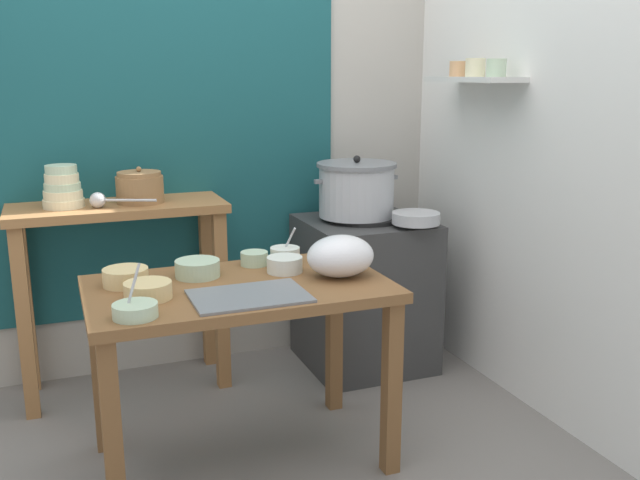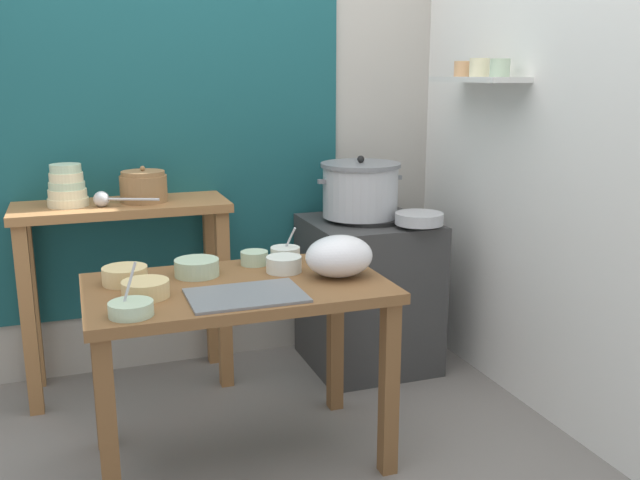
{
  "view_description": "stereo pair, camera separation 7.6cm",
  "coord_description": "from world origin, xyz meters",
  "px_view_note": "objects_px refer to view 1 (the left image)",
  "views": [
    {
      "loc": [
        -0.6,
        -2.41,
        1.48
      ],
      "look_at": [
        0.4,
        0.15,
        0.82
      ],
      "focal_mm": 39.2,
      "sensor_mm": 36.0,
      "label": 1
    },
    {
      "loc": [
        -0.53,
        -2.44,
        1.48
      ],
      "look_at": [
        0.4,
        0.15,
        0.82
      ],
      "focal_mm": 39.2,
      "sensor_mm": 36.0,
      "label": 2
    }
  ],
  "objects_px": {
    "stove_block": "(364,292)",
    "wide_pan": "(416,218)",
    "prep_bowl_3": "(285,264)",
    "serving_tray": "(249,296)",
    "prep_bowl_5": "(135,310)",
    "steamer_pot": "(356,189)",
    "ladle": "(101,200)",
    "plastic_bag": "(340,256)",
    "prep_table": "(239,312)",
    "back_shelf_table": "(121,251)",
    "prep_bowl_6": "(254,258)",
    "clay_pot": "(140,187)",
    "prep_bowl_2": "(148,290)",
    "bowl_stack_enamel": "(63,189)",
    "prep_bowl_1": "(285,254)",
    "prep_bowl_0": "(197,268)",
    "prep_bowl_4": "(126,276)"
  },
  "relations": [
    {
      "from": "prep_bowl_4",
      "to": "prep_bowl_6",
      "type": "bearing_deg",
      "value": 10.67
    },
    {
      "from": "bowl_stack_enamel",
      "to": "back_shelf_table",
      "type": "bearing_deg",
      "value": -0.21
    },
    {
      "from": "steamer_pot",
      "to": "ladle",
      "type": "relative_size",
      "value": 1.6
    },
    {
      "from": "prep_table",
      "to": "prep_bowl_0",
      "type": "xyz_separation_m",
      "value": [
        -0.12,
        0.15,
        0.15
      ]
    },
    {
      "from": "plastic_bag",
      "to": "steamer_pot",
      "type": "bearing_deg",
      "value": 61.88
    },
    {
      "from": "steamer_pot",
      "to": "prep_bowl_6",
      "type": "bearing_deg",
      "value": -143.96
    },
    {
      "from": "prep_bowl_0",
      "to": "prep_bowl_1",
      "type": "height_order",
      "value": "prep_bowl_1"
    },
    {
      "from": "stove_block",
      "to": "serving_tray",
      "type": "xyz_separation_m",
      "value": [
        -0.84,
        -0.87,
        0.34
      ]
    },
    {
      "from": "stove_block",
      "to": "wide_pan",
      "type": "height_order",
      "value": "wide_pan"
    },
    {
      "from": "prep_table",
      "to": "serving_tray",
      "type": "bearing_deg",
      "value": -92.22
    },
    {
      "from": "prep_bowl_2",
      "to": "prep_bowl_3",
      "type": "bearing_deg",
      "value": 14.79
    },
    {
      "from": "stove_block",
      "to": "prep_bowl_3",
      "type": "distance_m",
      "value": 0.95
    },
    {
      "from": "back_shelf_table",
      "to": "prep_bowl_6",
      "type": "xyz_separation_m",
      "value": [
        0.47,
        -0.6,
        0.07
      ]
    },
    {
      "from": "bowl_stack_enamel",
      "to": "prep_bowl_3",
      "type": "bearing_deg",
      "value": -43.56
    },
    {
      "from": "wide_pan",
      "to": "prep_bowl_3",
      "type": "bearing_deg",
      "value": -154.77
    },
    {
      "from": "serving_tray",
      "to": "prep_bowl_4",
      "type": "relative_size",
      "value": 2.42
    },
    {
      "from": "back_shelf_table",
      "to": "prep_table",
      "type": "bearing_deg",
      "value": -67.55
    },
    {
      "from": "plastic_bag",
      "to": "serving_tray",
      "type": "bearing_deg",
      "value": -162.66
    },
    {
      "from": "clay_pot",
      "to": "prep_bowl_2",
      "type": "distance_m",
      "value": 0.92
    },
    {
      "from": "back_shelf_table",
      "to": "clay_pot",
      "type": "xyz_separation_m",
      "value": [
        0.1,
        0.0,
        0.29
      ]
    },
    {
      "from": "back_shelf_table",
      "to": "steamer_pot",
      "type": "bearing_deg",
      "value": -5.51
    },
    {
      "from": "serving_tray",
      "to": "prep_bowl_1",
      "type": "bearing_deg",
      "value": 56.33
    },
    {
      "from": "serving_tray",
      "to": "prep_bowl_5",
      "type": "distance_m",
      "value": 0.4
    },
    {
      "from": "steamer_pot",
      "to": "prep_bowl_4",
      "type": "bearing_deg",
      "value": -153.76
    },
    {
      "from": "clay_pot",
      "to": "stove_block",
      "type": "bearing_deg",
      "value": -6.89
    },
    {
      "from": "bowl_stack_enamel",
      "to": "prep_bowl_4",
      "type": "xyz_separation_m",
      "value": [
        0.18,
        -0.7,
        -0.23
      ]
    },
    {
      "from": "prep_bowl_6",
      "to": "stove_block",
      "type": "bearing_deg",
      "value": 33.36
    },
    {
      "from": "prep_bowl_2",
      "to": "prep_bowl_5",
      "type": "distance_m",
      "value": 0.19
    },
    {
      "from": "prep_table",
      "to": "steamer_pot",
      "type": "bearing_deg",
      "value": 41.99
    },
    {
      "from": "stove_block",
      "to": "prep_bowl_3",
      "type": "xyz_separation_m",
      "value": [
        -0.63,
        -0.61,
        0.37
      ]
    },
    {
      "from": "stove_block",
      "to": "prep_bowl_2",
      "type": "bearing_deg",
      "value": -147.26
    },
    {
      "from": "stove_block",
      "to": "prep_bowl_6",
      "type": "relative_size",
      "value": 7.03
    },
    {
      "from": "stove_block",
      "to": "prep_bowl_1",
      "type": "relative_size",
      "value": 5.22
    },
    {
      "from": "prep_bowl_5",
      "to": "serving_tray",
      "type": "bearing_deg",
      "value": 9.57
    },
    {
      "from": "prep_bowl_4",
      "to": "steamer_pot",
      "type": "bearing_deg",
      "value": 26.24
    },
    {
      "from": "prep_bowl_1",
      "to": "prep_bowl_6",
      "type": "distance_m",
      "value": 0.13
    },
    {
      "from": "bowl_stack_enamel",
      "to": "prep_bowl_5",
      "type": "distance_m",
      "value": 1.1
    },
    {
      "from": "prep_table",
      "to": "back_shelf_table",
      "type": "xyz_separation_m",
      "value": [
        -0.34,
        0.83,
        0.07
      ]
    },
    {
      "from": "prep_bowl_0",
      "to": "prep_bowl_5",
      "type": "height_order",
      "value": "prep_bowl_5"
    },
    {
      "from": "prep_bowl_4",
      "to": "stove_block",
      "type": "bearing_deg",
      "value": 24.73
    },
    {
      "from": "serving_tray",
      "to": "prep_bowl_6",
      "type": "height_order",
      "value": "prep_bowl_6"
    },
    {
      "from": "back_shelf_table",
      "to": "plastic_bag",
      "type": "relative_size",
      "value": 3.67
    },
    {
      "from": "ladle",
      "to": "wide_pan",
      "type": "relative_size",
      "value": 1.21
    },
    {
      "from": "bowl_stack_enamel",
      "to": "ladle",
      "type": "relative_size",
      "value": 0.68
    },
    {
      "from": "bowl_stack_enamel",
      "to": "prep_bowl_4",
      "type": "relative_size",
      "value": 1.14
    },
    {
      "from": "plastic_bag",
      "to": "prep_bowl_0",
      "type": "bearing_deg",
      "value": 159.14
    },
    {
      "from": "serving_tray",
      "to": "wide_pan",
      "type": "bearing_deg",
      "value": 32.11
    },
    {
      "from": "stove_block",
      "to": "plastic_bag",
      "type": "relative_size",
      "value": 2.98
    },
    {
      "from": "prep_bowl_0",
      "to": "prep_bowl_3",
      "type": "xyz_separation_m",
      "value": [
        0.33,
        -0.06,
        -0.0
      ]
    },
    {
      "from": "steamer_pot",
      "to": "plastic_bag",
      "type": "distance_m",
      "value": 0.87
    }
  ]
}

